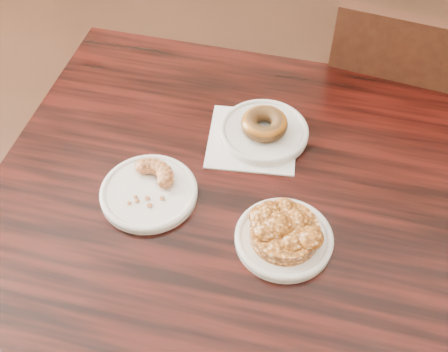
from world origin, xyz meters
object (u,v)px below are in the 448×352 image
(apple_fritter, at_px, (285,230))
(cafe_table, at_px, (222,299))
(glazed_donut, at_px, (264,124))
(chair_far, at_px, (403,126))
(cruller_fragment, at_px, (148,186))

(apple_fritter, bearing_deg, cafe_table, 157.62)
(glazed_donut, xyz_separation_m, apple_fritter, (0.10, -0.23, -0.00))
(chair_far, height_order, glazed_donut, chair_far)
(apple_fritter, bearing_deg, glazed_donut, 112.86)
(chair_far, bearing_deg, glazed_donut, 59.05)
(chair_far, distance_m, glazed_donut, 0.62)
(chair_far, xyz_separation_m, apple_fritter, (-0.20, -0.67, 0.33))
(glazed_donut, bearing_deg, cruller_fragment, -127.41)
(apple_fritter, xyz_separation_m, cruller_fragment, (-0.25, 0.02, -0.01))
(glazed_donut, distance_m, cruller_fragment, 0.26)
(chair_far, bearing_deg, cafe_table, 65.18)
(cafe_table, distance_m, apple_fritter, 0.43)
(cafe_table, distance_m, chair_far, 0.70)
(cafe_table, xyz_separation_m, cruller_fragment, (-0.13, -0.03, 0.40))
(cafe_table, bearing_deg, cruller_fragment, -170.70)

